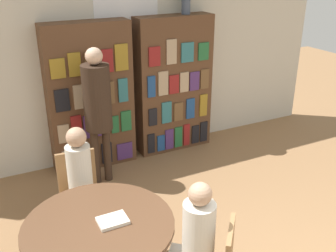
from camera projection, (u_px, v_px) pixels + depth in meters
The scene contains 9 objects.
wall_back at pixel (127, 52), 5.44m from camera, with size 6.40×0.07×3.00m.
bookshelf_left at pixel (90, 98), 5.23m from camera, with size 1.13×0.34×1.99m.
bookshelf_right at pixel (174, 85), 5.74m from camera, with size 1.13×0.34×1.99m.
reading_table at pixel (100, 235), 3.23m from camera, with size 1.24×1.24×0.73m.
chair_left_side at pixel (80, 189), 4.10m from camera, with size 0.43×0.43×0.88m.
seated_reader_left at pixel (81, 180), 3.86m from camera, with size 0.27×0.37×1.24m.
seated_reader_right at pixel (193, 243), 3.03m from camera, with size 0.41×0.40×1.23m.
librarian_standing at pixel (97, 102), 4.75m from camera, with size 0.34×0.61×1.77m.
open_book_on_table at pixel (113, 221), 3.19m from camera, with size 0.24×0.18×0.03m.
Camera 1 is at (-1.92, -1.49, 2.72)m, focal length 42.00 mm.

